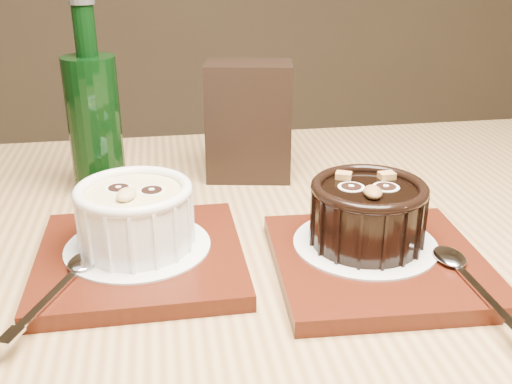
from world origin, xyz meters
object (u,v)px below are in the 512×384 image
at_px(ramekin_white, 135,213).
at_px(condiment_stand, 249,121).
at_px(tray_left, 141,258).
at_px(tray_right, 378,263).
at_px(ramekin_dark, 368,211).
at_px(table, 276,348).
at_px(green_bottle, 94,120).

distance_m(ramekin_white, condiment_stand, 0.23).
xyz_separation_m(tray_left, tray_right, (0.21, -0.03, 0.00)).
bearing_deg(ramekin_white, condiment_stand, 75.43).
distance_m(ramekin_white, ramekin_dark, 0.21).
xyz_separation_m(ramekin_white, condiment_stand, (0.12, 0.20, 0.02)).
distance_m(tray_right, ramekin_dark, 0.05).
xyz_separation_m(table, green_bottle, (-0.18, 0.20, 0.18)).
relative_size(tray_left, condiment_stand, 1.29).
xyz_separation_m(tray_left, ramekin_dark, (0.20, -0.01, 0.04)).
xyz_separation_m(ramekin_white, green_bottle, (-0.05, 0.17, 0.04)).
distance_m(ramekin_dark, condiment_stand, 0.23).
bearing_deg(ramekin_white, ramekin_dark, 11.78).
bearing_deg(table, tray_right, -11.80).
xyz_separation_m(tray_left, green_bottle, (-0.06, 0.18, 0.08)).
xyz_separation_m(tray_right, green_bottle, (-0.26, 0.21, 0.08)).
relative_size(tray_left, ramekin_dark, 1.75).
height_order(ramekin_white, condiment_stand, condiment_stand).
distance_m(tray_right, green_bottle, 0.35).
height_order(table, ramekin_white, ramekin_white).
xyz_separation_m(ramekin_white, tray_right, (0.21, -0.04, -0.04)).
bearing_deg(ramekin_dark, table, -171.01).
bearing_deg(tray_right, tray_left, 171.01).
bearing_deg(green_bottle, ramekin_dark, -36.69).
distance_m(table, ramekin_white, 0.19).
xyz_separation_m(table, ramekin_dark, (0.08, 0.00, 0.14)).
bearing_deg(condiment_stand, table, -89.32).
relative_size(ramekin_dark, condiment_stand, 0.73).
distance_m(ramekin_white, green_bottle, 0.19).
bearing_deg(condiment_stand, green_bottle, -171.99).
relative_size(table, tray_right, 6.87).
relative_size(tray_right, ramekin_dark, 1.75).
height_order(tray_right, ramekin_dark, ramekin_dark).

